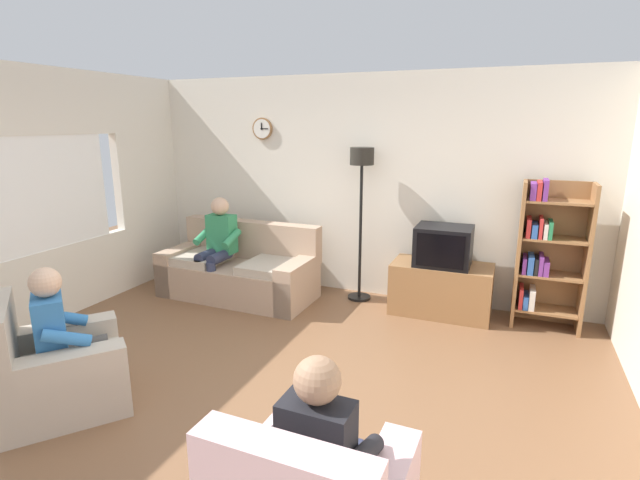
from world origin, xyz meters
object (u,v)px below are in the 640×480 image
at_px(couch, 240,272).
at_px(person_in_left_armchair, 66,332).
at_px(tv, 443,246).
at_px(armchair_near_window, 58,373).
at_px(floor_lamp, 361,182).
at_px(person_in_right_armchair, 324,447).
at_px(bookshelf, 546,253).
at_px(tv_stand, 441,289).
at_px(person_on_couch, 217,242).

xyz_separation_m(couch, person_in_left_armchair, (0.07, -2.56, 0.29)).
bearing_deg(tv, armchair_near_window, -129.11).
relative_size(floor_lamp, person_in_right_armchair, 1.65).
bearing_deg(couch, bookshelf, 7.12).
bearing_deg(person_in_right_armchair, tv, 88.74).
relative_size(armchair_near_window, person_in_left_armchair, 1.06).
distance_m(bookshelf, floor_lamp, 2.14).
relative_size(tv_stand, armchair_near_window, 0.93).
height_order(couch, person_in_right_armchair, person_in_right_armchair).
bearing_deg(armchair_near_window, person_on_couch, 95.65).
bearing_deg(tv_stand, floor_lamp, 174.34).
relative_size(couch, tv_stand, 1.74).
xyz_separation_m(couch, tv, (2.42, 0.34, 0.49)).
height_order(couch, floor_lamp, floor_lamp).
relative_size(tv_stand, person_in_right_armchair, 0.98).
height_order(tv_stand, armchair_near_window, armchair_near_window).
bearing_deg(tv, person_on_couch, -170.49).
bearing_deg(tv, couch, -172.11).
xyz_separation_m(armchair_near_window, person_in_right_armchair, (2.34, -0.41, 0.32)).
height_order(bookshelf, person_in_right_armchair, bookshelf).
xyz_separation_m(floor_lamp, person_on_couch, (-1.66, -0.57, -0.75)).
relative_size(bookshelf, person_in_right_armchair, 1.41).
xyz_separation_m(floor_lamp, person_in_right_armchair, (0.92, -3.50, -0.85)).
xyz_separation_m(bookshelf, floor_lamp, (-2.04, 0.03, 0.64)).
height_order(armchair_near_window, person_in_left_armchair, person_in_left_armchair).
bearing_deg(armchair_near_window, tv, 50.89).
bearing_deg(floor_lamp, armchair_near_window, -114.58).
relative_size(tv_stand, bookshelf, 0.70).
bearing_deg(couch, person_in_left_armchair, -88.49).
bearing_deg(tv, floor_lamp, 172.96).
relative_size(couch, person_on_couch, 1.55).
xyz_separation_m(tv, person_in_left_armchair, (-2.36, -2.90, -0.20)).
height_order(tv_stand, person_in_left_armchair, person_in_left_armchair).
distance_m(person_in_left_armchair, person_in_right_armchair, 2.33).
relative_size(armchair_near_window, person_on_couch, 0.96).
distance_m(couch, bookshelf, 3.53).
relative_size(couch, armchair_near_window, 1.61).
distance_m(person_on_couch, person_in_right_armchair, 3.91).
relative_size(couch, person_in_left_armchair, 1.71).
height_order(person_on_couch, person_in_left_armchair, person_on_couch).
bearing_deg(person_in_right_armchair, couch, 127.68).
height_order(couch, tv_stand, couch).
bearing_deg(person_in_left_armchair, bookshelf, 41.41).
bearing_deg(armchair_near_window, tv_stand, 51.12).
xyz_separation_m(couch, armchair_near_window, (0.01, -2.63, -0.02)).
relative_size(tv_stand, floor_lamp, 0.59).
bearing_deg(floor_lamp, person_on_couch, -161.10).
xyz_separation_m(tv_stand, person_in_right_armchair, (-0.07, -3.40, 0.31)).
distance_m(tv_stand, person_in_left_armchair, 3.77).
bearing_deg(bookshelf, person_on_couch, -171.66).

